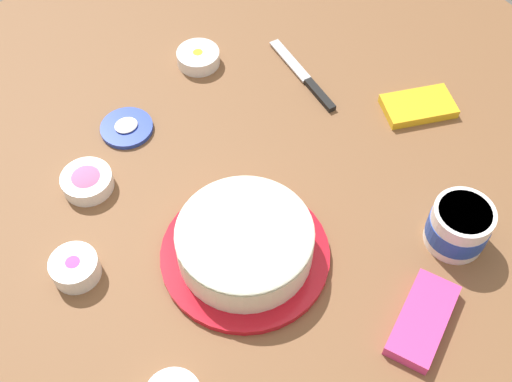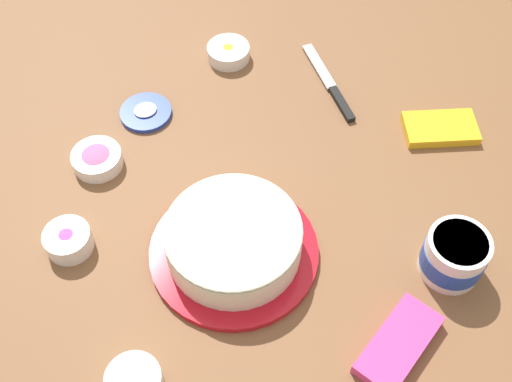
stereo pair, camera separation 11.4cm
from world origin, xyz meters
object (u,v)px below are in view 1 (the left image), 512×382
at_px(frosting_tub, 459,226).
at_px(frosting_tub_lid, 127,128).
at_px(frosted_cake, 245,244).
at_px(spreading_knife, 307,80).
at_px(candy_box_upper, 423,320).
at_px(sprinkle_bowl_rainbow, 75,267).
at_px(sprinkle_bowl_pink, 87,181).
at_px(sprinkle_bowl_yellow, 198,57).
at_px(candy_box_lower, 418,106).

xyz_separation_m(frosting_tub, frosting_tub_lid, (-0.36, 0.55, -0.04)).
relative_size(frosted_cake, frosting_tub, 2.75).
bearing_deg(frosting_tub_lid, frosting_tub, -56.77).
xyz_separation_m(spreading_knife, candy_box_upper, (-0.17, -0.54, 0.01)).
bearing_deg(sprinkle_bowl_rainbow, sprinkle_bowl_pink, 58.93).
bearing_deg(spreading_knife, frosted_cake, -140.49).
bearing_deg(sprinkle_bowl_rainbow, frosted_cake, -27.18).
relative_size(frosting_tub_lid, spreading_knife, 0.44).
bearing_deg(frosted_cake, sprinkle_bowl_yellow, 68.55).
height_order(frosted_cake, candy_box_upper, frosted_cake).
bearing_deg(frosted_cake, sprinkle_bowl_rainbow, 152.82).
height_order(sprinkle_bowl_yellow, candy_box_upper, sprinkle_bowl_yellow).
distance_m(spreading_knife, candy_box_upper, 0.57).
height_order(frosting_tub, sprinkle_bowl_rainbow, frosting_tub).
relative_size(frosting_tub, sprinkle_bowl_rainbow, 1.30).
distance_m(spreading_knife, sprinkle_bowl_yellow, 0.24).
xyz_separation_m(frosting_tub_lid, sprinkle_bowl_yellow, (0.22, 0.09, 0.01)).
height_order(frosting_tub_lid, candy_box_upper, candy_box_upper).
height_order(frosting_tub, sprinkle_bowl_yellow, frosting_tub).
height_order(frosted_cake, frosting_tub, frosted_cake).
relative_size(spreading_knife, sprinkle_bowl_rainbow, 2.91).
distance_m(frosting_tub, sprinkle_bowl_pink, 0.67).
xyz_separation_m(frosted_cake, sprinkle_bowl_pink, (-0.16, 0.29, -0.02)).
relative_size(sprinkle_bowl_pink, sprinkle_bowl_yellow, 1.03).
distance_m(sprinkle_bowl_pink, sprinkle_bowl_yellow, 0.38).
distance_m(frosted_cake, spreading_knife, 0.44).
bearing_deg(spreading_knife, frosting_tub, -92.30).
height_order(frosting_tub, sprinkle_bowl_pink, frosting_tub).
distance_m(sprinkle_bowl_yellow, candy_box_upper, 0.72).
bearing_deg(sprinkle_bowl_yellow, candy_box_upper, -90.95).
bearing_deg(sprinkle_bowl_pink, candy_box_lower, -16.84).
height_order(sprinkle_bowl_rainbow, candy_box_lower, sprinkle_bowl_rainbow).
distance_m(frosted_cake, frosting_tub_lid, 0.38).
relative_size(spreading_knife, candy_box_upper, 1.49).
distance_m(frosted_cake, candy_box_upper, 0.31).
relative_size(frosted_cake, spreading_knife, 1.23).
bearing_deg(candy_box_upper, sprinkle_bowl_rainbow, 109.91).
height_order(frosted_cake, candy_box_lower, frosted_cake).
height_order(spreading_knife, sprinkle_bowl_yellow, sprinkle_bowl_yellow).
xyz_separation_m(sprinkle_bowl_yellow, candy_box_lower, (0.30, -0.37, -0.01)).
relative_size(sprinkle_bowl_rainbow, sprinkle_bowl_pink, 0.86).
relative_size(sprinkle_bowl_yellow, candy_box_lower, 0.65).
distance_m(frosting_tub_lid, spreading_knife, 0.39).
relative_size(sprinkle_bowl_yellow, candy_box_upper, 0.58).
relative_size(frosting_tub_lid, candy_box_upper, 0.66).
bearing_deg(spreading_knife, frosting_tub_lid, 166.13).
height_order(frosting_tub_lid, spreading_knife, frosting_tub_lid).
bearing_deg(frosting_tub_lid, sprinkle_bowl_rainbow, -131.82).
bearing_deg(sprinkle_bowl_yellow, sprinkle_bowl_rainbow, -142.90).
relative_size(frosted_cake, sprinkle_bowl_yellow, 3.18).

